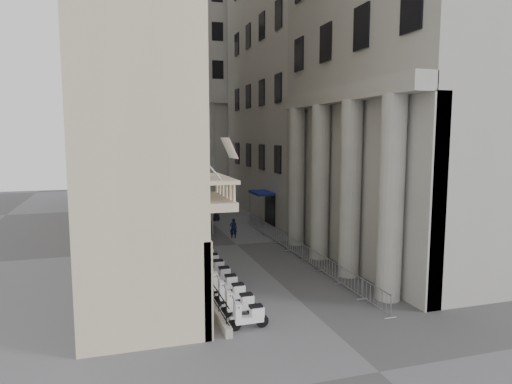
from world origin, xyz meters
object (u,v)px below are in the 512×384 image
security_tent (191,198)px  pedestrian_a (233,228)px  scooter_0 (249,329)px  info_kiosk (188,248)px  street_lamp (170,164)px  pedestrian_b (206,201)px

security_tent → pedestrian_a: size_ratio=2.67×
scooter_0 → security_tent: (0.87, 20.08, 2.84)m
pedestrian_a → info_kiosk: bearing=61.2°
scooter_0 → street_lamp: street_lamp is taller
street_lamp → info_kiosk: bearing=-94.9°
street_lamp → info_kiosk: street_lamp is taller
street_lamp → info_kiosk: (-0.39, -12.15, -4.52)m
pedestrian_a → street_lamp: bearing=-48.1°
security_tent → pedestrian_b: (3.33, 11.06, -1.87)m
scooter_0 → pedestrian_a: pedestrian_a is taller
info_kiosk → pedestrian_b: 21.24m
scooter_0 → street_lamp: (-0.51, 22.67, 5.55)m
scooter_0 → security_tent: 20.29m
scooter_0 → info_kiosk: size_ratio=0.73×
street_lamp → scooter_0: bearing=-91.8°
info_kiosk → pedestrian_b: (5.10, 20.62, -0.06)m
scooter_0 → pedestrian_b: size_ratio=0.77×
pedestrian_b → street_lamp: bearing=77.1°
security_tent → info_kiosk: size_ratio=2.04×
scooter_0 → pedestrian_b: (4.19, 31.13, 0.97)m
info_kiosk → pedestrian_b: size_ratio=1.05×
security_tent → pedestrian_b: 11.70m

